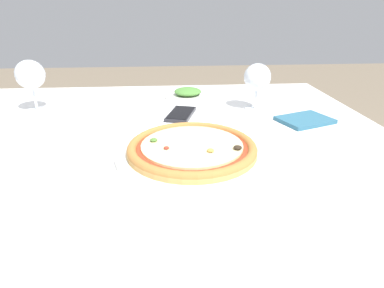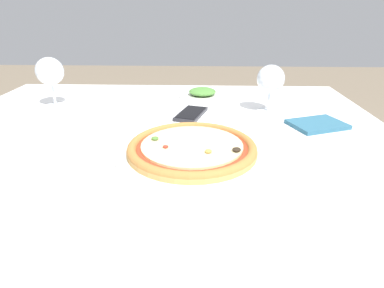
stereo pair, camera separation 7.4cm
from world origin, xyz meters
name	(u,v)px [view 1 (the left image)]	position (x,y,z in m)	size (l,w,h in m)	color
dining_table	(154,164)	(0.00, 0.00, 0.63)	(1.32, 1.19, 0.70)	brown
pizza_plate	(192,149)	(0.10, -0.10, 0.72)	(0.35, 0.35, 0.04)	white
wine_glass_far_left	(257,78)	(0.33, 0.24, 0.81)	(0.09, 0.09, 0.15)	silver
wine_glass_far_right	(30,76)	(-0.39, 0.28, 0.82)	(0.09, 0.09, 0.17)	silver
cell_phone	(181,114)	(0.08, 0.19, 0.71)	(0.11, 0.16, 0.01)	#232328
side_plate	(188,94)	(0.12, 0.40, 0.72)	(0.17, 0.17, 0.04)	white
napkin_folded	(305,120)	(0.45, 0.11, 0.71)	(0.18, 0.16, 0.01)	#2D607A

